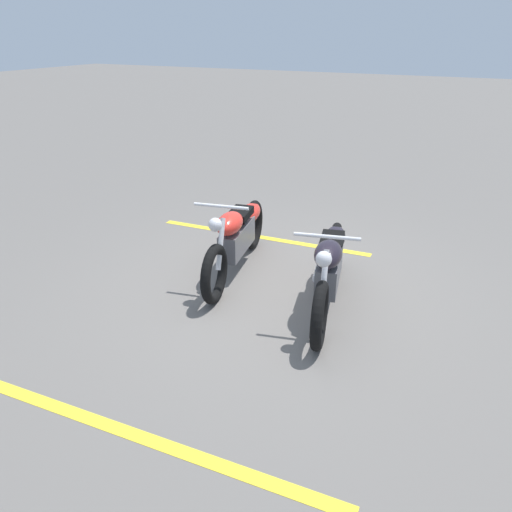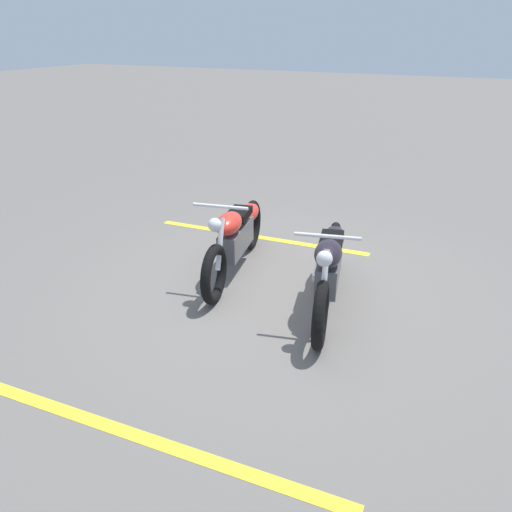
{
  "view_description": "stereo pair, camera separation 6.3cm",
  "coord_description": "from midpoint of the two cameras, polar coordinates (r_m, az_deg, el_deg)",
  "views": [
    {
      "loc": [
        4.8,
        2.07,
        2.79
      ],
      "look_at": [
        0.57,
        0.0,
        0.65
      ],
      "focal_mm": 35.46,
      "sensor_mm": 36.0,
      "label": 1
    },
    {
      "loc": [
        4.82,
        2.01,
        2.79
      ],
      "look_at": [
        0.57,
        0.0,
        0.65
      ],
      "focal_mm": 35.46,
      "sensor_mm": 36.0,
      "label": 2
    }
  ],
  "objects": [
    {
      "name": "parking_stripe_mid",
      "position": [
        4.07,
        -12.0,
        -19.47
      ],
      "size": [
        0.25,
        3.2,
        0.01
      ],
      "primitive_type": "cube",
      "rotation": [
        0.0,
        0.0,
        1.61
      ],
      "color": "yellow",
      "rests_on": "ground"
    },
    {
      "name": "motorcycle_bright_foreground",
      "position": [
        6.19,
        -1.87,
        2.35
      ],
      "size": [
        2.21,
        0.73,
        1.04
      ],
      "rotation": [
        0.0,
        0.0,
        0.18
      ],
      "color": "black",
      "rests_on": "ground"
    },
    {
      "name": "ground_plane",
      "position": [
        5.92,
        2.71,
        -3.7
      ],
      "size": [
        60.0,
        60.0,
        0.0
      ],
      "primitive_type": "plane",
      "color": "#66605B"
    },
    {
      "name": "motorcycle_dark_foreground",
      "position": [
        5.46,
        8.58,
        -1.08
      ],
      "size": [
        2.2,
        0.77,
        1.04
      ],
      "rotation": [
        0.0,
        0.0,
        0.22
      ],
      "color": "black",
      "rests_on": "ground"
    },
    {
      "name": "parking_stripe_near",
      "position": [
        7.35,
        0.86,
        2.15
      ],
      "size": [
        0.25,
        3.2,
        0.01
      ],
      "primitive_type": "cube",
      "rotation": [
        0.0,
        0.0,
        1.61
      ],
      "color": "yellow",
      "rests_on": "ground"
    }
  ]
}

